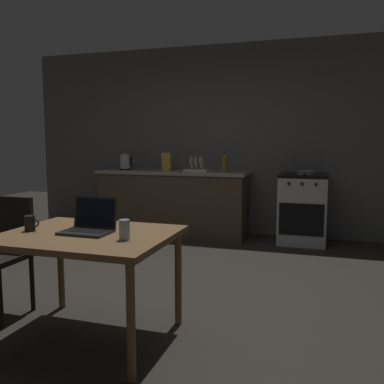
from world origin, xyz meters
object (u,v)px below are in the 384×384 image
bottle (224,163)px  stove_oven (303,209)px  coffee_mug (30,223)px  chair (4,247)px  dining_table (88,244)px  cereal_box (166,162)px  drinking_glass (124,230)px  frying_pan (305,172)px  electric_kettle (125,162)px  laptop (89,225)px  dish_rack (197,168)px

bottle → stove_oven: bearing=2.6°
bottle → coffee_mug: (-0.58, -3.20, -0.26)m
stove_oven → chair: 3.66m
dining_table → cereal_box: bearing=102.1°
chair → cereal_box: cereal_box is taller
bottle → drinking_glass: bearing=-87.5°
coffee_mug → drinking_glass: bearing=-3.2°
dining_table → coffee_mug: 0.43m
dining_table → chair: (-0.85, 0.18, -0.13)m
frying_pan → chair: bearing=-124.9°
electric_kettle → coffee_mug: 3.39m
laptop → coffee_mug: bearing=-168.3°
bottle → cereal_box: bearing=175.4°
stove_oven → frying_pan: bearing=-55.0°
laptop → bottle: 3.14m
frying_pan → electric_kettle: bearing=179.3°
electric_kettle → bottle: 1.51m
chair → coffee_mug: bearing=-48.9°
stove_oven → dining_table: size_ratio=0.82×
frying_pan → bottle: bearing=-178.9°
dining_table → stove_oven: bearing=69.2°
coffee_mug → dish_rack: (0.19, 3.25, 0.18)m
electric_kettle → dish_rack: electric_kettle is taller
coffee_mug → cereal_box: 3.29m
chair → frying_pan: 3.67m
drinking_glass → dish_rack: bearing=99.3°
dining_table → coffee_mug: coffee_mug is taller
laptop → coffee_mug: (-0.40, -0.08, 0.01)m
stove_oven → coffee_mug: (-1.62, -3.25, 0.32)m
dining_table → cereal_box: (-0.69, 3.22, 0.39)m
dining_table → dish_rack: 3.22m
laptop → electric_kettle: bearing=113.3°
bottle → dish_rack: bottle is taller
dining_table → drinking_glass: drinking_glass is taller
drinking_glass → cereal_box: cereal_box is taller
bottle → drinking_glass: (0.14, -3.24, -0.25)m
laptop → drinking_glass: size_ratio=2.55×
stove_oven → bottle: size_ratio=3.26×
cereal_box → drinking_glass: bearing=-73.1°
bottle → frying_pan: (1.06, 0.02, -0.11)m
dining_table → dish_rack: dish_rack is taller
stove_oven → dish_rack: bearing=179.9°
stove_oven → cereal_box: bearing=179.3°
laptop → cereal_box: bearing=102.7°
stove_oven → coffee_mug: 3.65m
laptop → drinking_glass: laptop is taller
electric_kettle → bottle: bearing=-1.9°
chair → coffee_mug: (0.44, -0.23, 0.26)m
cereal_box → electric_kettle: bearing=-178.2°
chair → drinking_glass: (1.17, -0.27, 0.27)m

